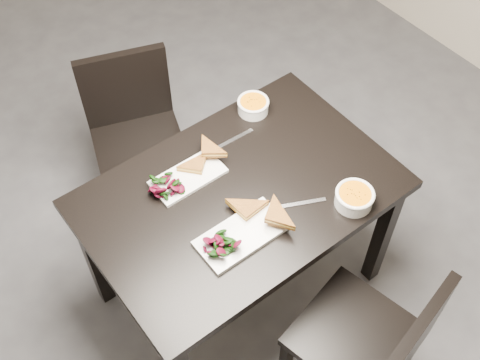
% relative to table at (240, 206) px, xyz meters
% --- Properties ---
extents(ground, '(5.00, 5.00, 0.00)m').
position_rel_table_xyz_m(ground, '(-0.33, 0.45, -0.65)').
color(ground, '#47474C').
rests_on(ground, ground).
extents(table, '(1.20, 0.80, 0.75)m').
position_rel_table_xyz_m(table, '(0.00, 0.00, 0.00)').
color(table, black).
rests_on(table, ground).
extents(chair_near, '(0.50, 0.50, 0.85)m').
position_rel_table_xyz_m(chair_near, '(0.09, -0.70, -0.17)').
color(chair_near, black).
rests_on(chair_near, ground).
extents(chair_far, '(0.53, 0.53, 0.85)m').
position_rel_table_xyz_m(chair_far, '(-0.05, 0.77, -0.17)').
color(chair_far, black).
rests_on(chair_far, ground).
extents(plate_near, '(0.33, 0.17, 0.02)m').
position_rel_table_xyz_m(plate_near, '(-0.12, -0.17, 0.11)').
color(plate_near, white).
rests_on(plate_near, table).
extents(sandwich_near, '(0.18, 0.14, 0.05)m').
position_rel_table_xyz_m(sandwich_near, '(-0.06, -0.15, 0.14)').
color(sandwich_near, '#A66A22').
rests_on(sandwich_near, plate_near).
extents(salad_near, '(0.10, 0.09, 0.05)m').
position_rel_table_xyz_m(salad_near, '(-0.22, -0.17, 0.14)').
color(salad_near, black).
rests_on(salad_near, plate_near).
extents(soup_bowl_near, '(0.15, 0.15, 0.07)m').
position_rel_table_xyz_m(soup_bowl_near, '(0.31, -0.31, 0.14)').
color(soup_bowl_near, white).
rests_on(soup_bowl_near, table).
extents(cutlery_near, '(0.17, 0.09, 0.00)m').
position_rel_table_xyz_m(cutlery_near, '(0.16, -0.19, 0.10)').
color(cutlery_near, silver).
rests_on(cutlery_near, table).
extents(plate_far, '(0.29, 0.15, 0.01)m').
position_rel_table_xyz_m(plate_far, '(-0.12, 0.18, 0.11)').
color(plate_far, white).
rests_on(plate_far, table).
extents(sandwich_far, '(0.18, 0.18, 0.05)m').
position_rel_table_xyz_m(sandwich_far, '(-0.06, 0.16, 0.14)').
color(sandwich_far, '#A66A22').
rests_on(sandwich_far, plate_far).
extents(salad_far, '(0.09, 0.08, 0.04)m').
position_rel_table_xyz_m(salad_far, '(-0.22, 0.18, 0.13)').
color(salad_far, black).
rests_on(salad_far, plate_far).
extents(soup_bowl_far, '(0.14, 0.14, 0.06)m').
position_rel_table_xyz_m(soup_bowl_far, '(0.31, 0.31, 0.13)').
color(soup_bowl_far, white).
rests_on(soup_bowl_far, table).
extents(cutlery_far, '(0.18, 0.02, 0.00)m').
position_rel_table_xyz_m(cutlery_far, '(0.15, 0.23, 0.10)').
color(cutlery_far, silver).
rests_on(cutlery_far, table).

